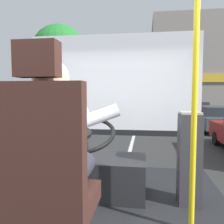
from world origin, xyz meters
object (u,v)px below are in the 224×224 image
object	(u,v)px
driver_seat	(49,182)
steering_console	(94,173)
parked_car_charcoal	(216,118)
parked_car_green	(193,110)
parked_car_blue	(185,106)
bus_driver	(56,144)
handrail_pole	(194,105)
fare_box	(189,158)

from	to	relation	value
driver_seat	steering_console	world-z (taller)	driver_seat
parked_car_charcoal	parked_car_green	bearing A→B (deg)	91.15
steering_console	parked_car_blue	world-z (taller)	steering_console
parked_car_charcoal	parked_car_green	xyz separation A→B (m)	(-0.10, 4.95, 0.03)
bus_driver	handrail_pole	world-z (taller)	handrail_pole
bus_driver	parked_car_charcoal	distance (m)	11.62
handrail_pole	parked_car_green	world-z (taller)	handrail_pole
parked_car_green	parked_car_blue	world-z (taller)	parked_car_green
driver_seat	fare_box	distance (m)	1.47
parked_car_charcoal	parked_car_blue	distance (m)	10.77
parked_car_green	handrail_pole	bearing A→B (deg)	-101.28
bus_driver	parked_car_blue	size ratio (longest dim) A/B	0.20
fare_box	parked_car_green	distance (m)	15.13
driver_seat	steering_console	bearing A→B (deg)	90.00
driver_seat	parked_car_charcoal	distance (m)	11.71
fare_box	parked_car_green	xyz separation A→B (m)	(2.99, 14.82, -0.53)
steering_console	parked_car_green	world-z (taller)	steering_console
driver_seat	parked_car_green	bearing A→B (deg)	76.03
bus_driver	parked_car_blue	bearing A→B (deg)	78.56
parked_car_blue	handrail_pole	bearing A→B (deg)	-99.32
steering_console	fare_box	world-z (taller)	fare_box
parked_car_green	driver_seat	bearing A→B (deg)	-103.97
bus_driver	fare_box	bearing A→B (deg)	45.27
driver_seat	fare_box	xyz separation A→B (m)	(0.97, 1.09, -0.13)
steering_console	parked_car_charcoal	size ratio (longest dim) A/B	0.27
fare_box	parked_car_charcoal	world-z (taller)	fare_box
fare_box	parked_car_green	world-z (taller)	fare_box
handrail_pole	parked_car_blue	distance (m)	21.43
handrail_pole	parked_car_charcoal	size ratio (longest dim) A/B	0.48
bus_driver	handrail_pole	xyz separation A→B (m)	(0.91, 0.50, 0.22)
steering_console	handrail_pole	size ratio (longest dim) A/B	0.55
parked_car_charcoal	parked_car_blue	world-z (taller)	parked_car_blue
driver_seat	parked_car_charcoal	world-z (taller)	driver_seat
driver_seat	parked_car_blue	xyz separation A→B (m)	(4.37, 21.73, -0.68)
handrail_pole	driver_seat	bearing A→B (deg)	-146.15
parked_car_green	parked_car_charcoal	bearing A→B (deg)	-88.85
bus_driver	fare_box	size ratio (longest dim) A/B	0.88
driver_seat	parked_car_charcoal	size ratio (longest dim) A/B	0.32
bus_driver	fare_box	xyz separation A→B (m)	(0.97, 0.98, -0.32)
steering_console	handrail_pole	world-z (taller)	handrail_pole
steering_console	fare_box	xyz separation A→B (m)	(0.97, -0.07, 0.22)
driver_seat	parked_car_green	world-z (taller)	driver_seat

